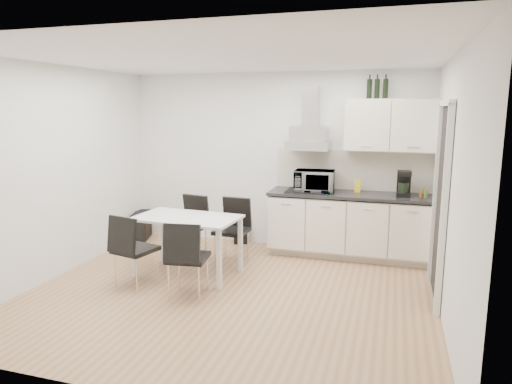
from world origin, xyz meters
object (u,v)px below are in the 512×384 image
at_px(chair_far_left, 188,228).
at_px(guitar_amp, 141,226).
at_px(chair_near_right, 188,259).
at_px(floor_speaker, 240,232).
at_px(chair_far_right, 232,232).
at_px(chair_near_left, 136,250).
at_px(dining_table, 187,224).
at_px(kitchenette, 352,199).

xyz_separation_m(chair_far_left, guitar_amp, (-1.16, 0.68, -0.22)).
relative_size(chair_near_right, floor_speaker, 2.59).
distance_m(chair_far_left, floor_speaker, 1.07).
height_order(chair_far_right, guitar_amp, chair_far_right).
xyz_separation_m(chair_far_left, chair_near_left, (-0.16, -1.10, 0.00)).
bearing_deg(dining_table, chair_near_left, -122.88).
bearing_deg(dining_table, chair_far_right, 59.20).
xyz_separation_m(guitar_amp, floor_speaker, (1.60, 0.25, -0.05)).
xyz_separation_m(chair_near_right, guitar_amp, (-1.71, 1.87, -0.22)).
bearing_deg(chair_near_left, chair_far_right, 67.01).
bearing_deg(floor_speaker, chair_near_left, -128.37).
height_order(kitchenette, chair_far_right, kitchenette).
height_order(kitchenette, chair_near_left, kitchenette).
relative_size(kitchenette, chair_far_left, 2.86).
relative_size(chair_near_left, floor_speaker, 2.59).
height_order(dining_table, guitar_amp, dining_table).
distance_m(chair_far_left, chair_near_left, 1.11).
bearing_deg(kitchenette, chair_near_right, -129.21).
bearing_deg(guitar_amp, chair_far_right, -38.24).
xyz_separation_m(chair_near_left, guitar_amp, (-1.00, 1.78, -0.22)).
relative_size(chair_far_right, floor_speaker, 2.59).
relative_size(dining_table, chair_far_left, 1.50).
height_order(chair_near_left, chair_near_right, same).
relative_size(dining_table, floor_speaker, 3.90).
bearing_deg(chair_near_right, chair_far_right, 78.35).
distance_m(kitchenette, chair_far_left, 2.32).
bearing_deg(chair_far_right, floor_speaker, -75.10).
bearing_deg(guitar_amp, floor_speaker, -8.48).
xyz_separation_m(chair_far_right, chair_near_right, (-0.08, -1.19, 0.00)).
distance_m(chair_far_left, chair_far_right, 0.64).
bearing_deg(chair_near_right, chair_near_left, 165.21).
bearing_deg(chair_near_right, chair_far_left, 107.33).
height_order(chair_far_left, floor_speaker, chair_far_left).
bearing_deg(floor_speaker, chair_far_left, -137.24).
bearing_deg(guitar_amp, chair_near_left, -78.07).
distance_m(dining_table, chair_near_left, 0.71).
relative_size(chair_near_right, guitar_amp, 1.57).
height_order(kitchenette, chair_near_right, kitchenette).
distance_m(kitchenette, guitar_amp, 3.37).
xyz_separation_m(chair_far_right, floor_speaker, (-0.20, 0.94, -0.27)).
distance_m(dining_table, chair_far_right, 0.71).
relative_size(chair_far_right, chair_near_right, 1.00).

